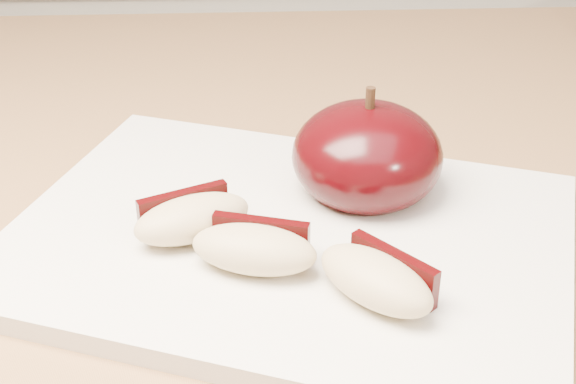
{
  "coord_description": "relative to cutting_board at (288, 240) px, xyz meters",
  "views": [
    {
      "loc": [
        -0.09,
        0.02,
        1.16
      ],
      "look_at": [
        -0.08,
        0.39,
        0.94
      ],
      "focal_mm": 50.0,
      "sensor_mm": 36.0,
      "label": 1
    }
  ],
  "objects": [
    {
      "name": "apple_wedge_b",
      "position": [
        -0.02,
        -0.03,
        0.02
      ],
      "size": [
        0.07,
        0.05,
        0.02
      ],
      "rotation": [
        0.0,
        0.0,
        -0.28
      ],
      "color": "tan",
      "rests_on": "cutting_board"
    },
    {
      "name": "back_cabinet",
      "position": [
        0.08,
        0.81,
        -0.44
      ],
      "size": [
        2.4,
        0.62,
        0.94
      ],
      "color": "silver",
      "rests_on": "ground"
    },
    {
      "name": "apple_wedge_c",
      "position": [
        0.04,
        -0.06,
        0.02
      ],
      "size": [
        0.07,
        0.07,
        0.02
      ],
      "rotation": [
        0.0,
        0.0,
        -0.85
      ],
      "color": "tan",
      "rests_on": "cutting_board"
    },
    {
      "name": "apple_half",
      "position": [
        0.05,
        0.04,
        0.03
      ],
      "size": [
        0.12,
        0.12,
        0.08
      ],
      "rotation": [
        0.0,
        0.0,
        0.38
      ],
      "color": "black",
      "rests_on": "cutting_board"
    },
    {
      "name": "cutting_board",
      "position": [
        0.0,
        0.0,
        0.0
      ],
      "size": [
        0.36,
        0.32,
        0.01
      ],
      "primitive_type": "cube",
      "rotation": [
        0.0,
        0.0,
        -0.35
      ],
      "color": "silver",
      "rests_on": "island_counter"
    },
    {
      "name": "apple_wedge_a",
      "position": [
        -0.05,
        -0.0,
        0.02
      ],
      "size": [
        0.07,
        0.06,
        0.02
      ],
      "rotation": [
        0.0,
        0.0,
        0.42
      ],
      "color": "tan",
      "rests_on": "cutting_board"
    }
  ]
}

